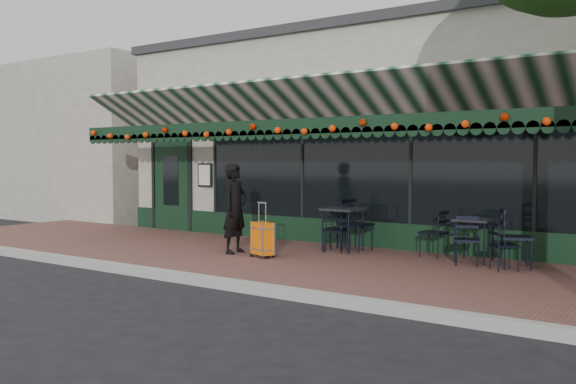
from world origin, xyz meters
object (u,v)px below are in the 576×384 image
Objects in this scene: chair_a_left at (434,233)px; chair_a_right at (516,238)px; chair_a_extra at (504,246)px; cafe_table_a at (474,223)px; chair_a_front at (467,241)px; chair_b_front at (336,231)px; suitcase at (262,239)px; chair_b_right at (357,225)px; woman at (235,208)px; chair_b_left at (335,230)px; cafe_table_b at (343,212)px.

chair_a_right reaches higher than chair_a_left.
cafe_table_a is at bearing 10.60° from chair_a_extra.
chair_a_left is 0.89m from chair_a_front.
chair_a_right is 1.22× the size of chair_b_front.
cafe_table_a is 0.86× the size of chair_a_left.
chair_b_right is at bearing 82.02° from suitcase.
woman is 2.19× the size of chair_b_left.
woman reaches higher than chair_a_right.
chair_a_extra is 2.87m from chair_b_right.
chair_b_front is (-0.25, -0.36, -0.10)m from chair_b_right.
chair_a_left is 1.05× the size of chair_a_front.
chair_a_left is 1.90m from chair_b_left.
cafe_table_b is 0.97× the size of chair_a_left.
chair_a_left is 0.85× the size of chair_b_right.
chair_a_extra is at bearing -81.80° from woman.
chair_b_right is (-2.18, 0.36, 0.09)m from chair_a_front.
cafe_table_b is 0.85× the size of chair_a_right.
chair_a_extra is at bearing -32.58° from chair_a_front.
chair_a_right is (4.64, 1.26, -0.35)m from woman.
chair_b_front is (-2.43, -0.37, -0.26)m from cafe_table_a.
chair_b_right is at bearing 64.01° from chair_a_right.
chair_a_extra is at bearing -6.64° from cafe_table_b.
woman is 1.96× the size of chair_a_left.
woman is at bearing -152.86° from chair_b_front.
chair_a_right is at bearing -0.61° from cafe_table_b.
chair_b_front is at bearing -171.29° from cafe_table_a.
chair_b_left is 0.76× the size of chair_b_right.
chair_a_extra is (3.02, -0.35, -0.35)m from cafe_table_b.
chair_b_right reaches higher than chair_a_left.
chair_a_front is 1.03× the size of chair_b_front.
chair_b_right is (-2.18, -0.01, -0.16)m from cafe_table_a.
cafe_table_b is at bearing 44.61° from chair_a_extra.
chair_b_front is (-0.05, -0.18, -0.34)m from cafe_table_b.
suitcase is at bearing -48.52° from chair_a_left.
chair_a_right is (0.73, -0.23, -0.18)m from cafe_table_a.
chair_a_front is at bearing 63.29° from chair_a_left.
chair_a_front is at bearing -89.82° from cafe_table_a.
chair_b_front is (0.21, -0.34, 0.01)m from chair_b_left.
woman is 4.09m from chair_a_front.
cafe_table_b is at bearing -53.21° from woman.
chair_b_right is at bearing 153.49° from chair_a_front.
woman reaches higher than chair_b_left.
chair_a_front is (0.75, -0.49, -0.02)m from chair_a_left.
chair_b_front reaches higher than chair_b_left.
chair_b_front is at bearing 18.98° from chair_b_left.
chair_a_extra is 0.98× the size of chair_b_front.
chair_a_right is 3.38m from chair_b_left.
woman is 2.03× the size of cafe_table_b.
chair_a_extra is (3.84, 1.06, 0.06)m from suitcase.
chair_a_left is 0.88× the size of chair_a_right.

